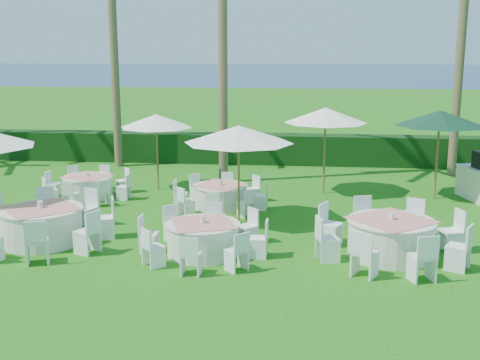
% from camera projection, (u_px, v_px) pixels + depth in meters
% --- Properties ---
extents(ground, '(120.00, 120.00, 0.00)m').
position_uv_depth(ground, '(175.00, 263.00, 13.26)').
color(ground, '#136311').
rests_on(ground, ground).
extents(hedge, '(34.00, 1.00, 1.20)m').
position_uv_depth(hedge, '(235.00, 148.00, 24.79)').
color(hedge, black).
rests_on(hedge, ground).
extents(ocean, '(260.00, 260.00, 0.00)m').
position_uv_depth(ocean, '(289.00, 74.00, 112.35)').
color(ocean, '#081A53').
rests_on(ocean, ground).
extents(banquet_table_a, '(3.42, 3.42, 1.04)m').
position_uv_depth(banquet_table_a, '(42.00, 224.00, 14.59)').
color(banquet_table_a, silver).
rests_on(banquet_table_a, ground).
extents(banquet_table_b, '(2.97, 2.97, 0.91)m').
position_uv_depth(banquet_table_b, '(203.00, 238.00, 13.75)').
color(banquet_table_b, silver).
rests_on(banquet_table_b, ground).
extents(banquet_table_c, '(3.43, 3.43, 1.04)m').
position_uv_depth(banquet_table_c, '(391.00, 237.00, 13.61)').
color(banquet_table_c, silver).
rests_on(banquet_table_c, ground).
extents(banquet_table_d, '(2.77, 2.77, 0.85)m').
position_uv_depth(banquet_table_d, '(88.00, 186.00, 19.01)').
color(banquet_table_d, silver).
rests_on(banquet_table_d, ground).
extents(banquet_table_e, '(2.79, 2.79, 0.86)m').
position_uv_depth(banquet_table_e, '(221.00, 196.00, 17.76)').
color(banquet_table_e, silver).
rests_on(banquet_table_e, ground).
extents(umbrella_b, '(2.92, 2.92, 2.65)m').
position_uv_depth(umbrella_b, '(239.00, 134.00, 15.84)').
color(umbrella_b, brown).
rests_on(umbrella_b, ground).
extents(umbrella_c, '(2.41, 2.41, 2.53)m').
position_uv_depth(umbrella_c, '(156.00, 121.00, 19.73)').
color(umbrella_c, brown).
rests_on(umbrella_c, ground).
extents(umbrella_d, '(2.66, 2.66, 2.80)m').
position_uv_depth(umbrella_d, '(326.00, 115.00, 19.13)').
color(umbrella_d, brown).
rests_on(umbrella_d, ground).
extents(umbrella_green, '(2.73, 2.73, 2.79)m').
position_uv_depth(umbrella_green, '(440.00, 118.00, 18.45)').
color(umbrella_green, brown).
rests_on(umbrella_green, ground).
extents(palm_b, '(4.38, 4.22, 9.46)m').
position_uv_depth(palm_b, '(113.00, 34.00, 23.11)').
color(palm_b, brown).
rests_on(palm_b, ground).
extents(palm_d, '(4.26, 4.37, 8.24)m').
position_uv_depth(palm_d, '(461.00, 50.00, 21.52)').
color(palm_d, brown).
rests_on(palm_d, ground).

